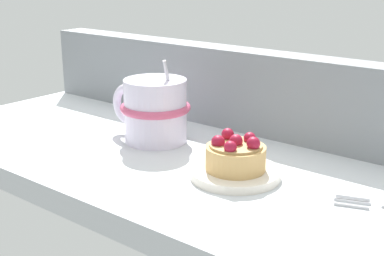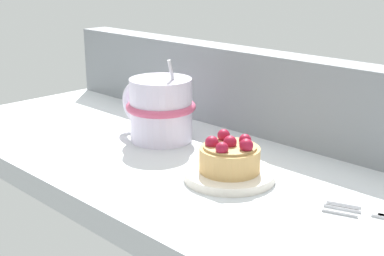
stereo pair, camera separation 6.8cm
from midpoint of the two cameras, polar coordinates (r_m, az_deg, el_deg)
ground_plane at (r=68.50cm, az=-1.75°, el=-4.70°), size 87.99×34.89×3.04cm
window_rail_back at (r=77.66cm, az=5.40°, el=3.66°), size 86.23×4.95×11.86cm
dessert_plate at (r=62.64cm, az=1.52°, el=-4.90°), size 10.58×10.58×1.01cm
raspberry_tart at (r=61.81cm, az=1.53°, el=-2.93°), size 6.99×6.99×4.36cm
coffee_mug at (r=74.61cm, az=-6.66°, el=1.89°), size 13.13×9.76×11.64cm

